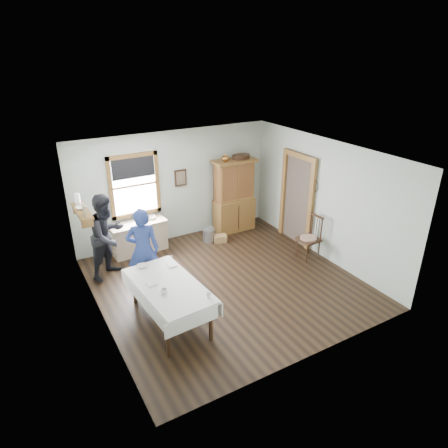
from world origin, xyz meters
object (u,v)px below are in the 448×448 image
object	(u,v)px
china_hutch	(234,196)
dining_table	(170,303)
figure_dark	(108,239)
woman_blue	(143,253)
pail	(209,235)
wicker_basket	(220,239)
spindle_chair	(309,237)
work_counter	(139,237)

from	to	relation	value
china_hutch	dining_table	xyz separation A→B (m)	(-2.96, -2.72, -0.57)
china_hutch	figure_dark	world-z (taller)	china_hutch
woman_blue	pail	bearing A→B (deg)	-130.49
china_hutch	woman_blue	bearing A→B (deg)	-152.02
pail	wicker_basket	world-z (taller)	pail
spindle_chair	dining_table	bearing A→B (deg)	-174.70
spindle_chair	woman_blue	size ratio (longest dim) A/B	0.65
china_hutch	work_counter	bearing A→B (deg)	-179.85
china_hutch	wicker_basket	bearing A→B (deg)	-144.39
woman_blue	figure_dark	size ratio (longest dim) A/B	0.95
pail	wicker_basket	bearing A→B (deg)	-39.57
dining_table	spindle_chair	bearing A→B (deg)	8.71
dining_table	wicker_basket	xyz separation A→B (m)	(2.28, 2.25, -0.29)
wicker_basket	figure_dark	bearing A→B (deg)	-176.32
china_hutch	wicker_basket	world-z (taller)	china_hutch
spindle_chair	pail	world-z (taller)	spindle_chair
woman_blue	wicker_basket	bearing A→B (deg)	-136.59
china_hutch	figure_dark	size ratio (longest dim) A/B	1.13
china_hutch	wicker_basket	size ratio (longest dim) A/B	6.18
wicker_basket	woman_blue	size ratio (longest dim) A/B	0.19
spindle_chair	pail	xyz separation A→B (m)	(-1.56, 1.88, -0.36)
work_counter	figure_dark	bearing A→B (deg)	-144.40
spindle_chair	pail	size ratio (longest dim) A/B	3.29
pail	wicker_basket	distance (m)	0.29
work_counter	wicker_basket	xyz separation A→B (m)	(1.89, -0.50, -0.28)
figure_dark	work_counter	bearing A→B (deg)	5.89
work_counter	china_hutch	bearing A→B (deg)	-3.82
spindle_chair	wicker_basket	xyz separation A→B (m)	(-1.34, 1.70, -0.43)
work_counter	woman_blue	size ratio (longest dim) A/B	0.82
wicker_basket	figure_dark	xyz separation A→B (m)	(-2.75, -0.18, 0.75)
spindle_chair	figure_dark	bearing A→B (deg)	156.16
pail	figure_dark	size ratio (longest dim) A/B	0.19
work_counter	pail	distance (m)	1.72
work_counter	dining_table	xyz separation A→B (m)	(-0.38, -2.76, 0.00)
china_hutch	spindle_chair	xyz separation A→B (m)	(0.66, -2.17, -0.43)
spindle_chair	woman_blue	distance (m)	3.70
figure_dark	pail	bearing A→B (deg)	-24.65
wicker_basket	woman_blue	bearing A→B (deg)	-155.46
wicker_basket	dining_table	bearing A→B (deg)	-135.32
dining_table	wicker_basket	world-z (taller)	dining_table
dining_table	figure_dark	size ratio (longest dim) A/B	1.12
china_hutch	pail	bearing A→B (deg)	-161.34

